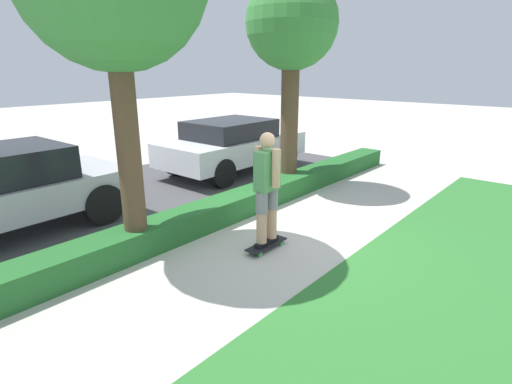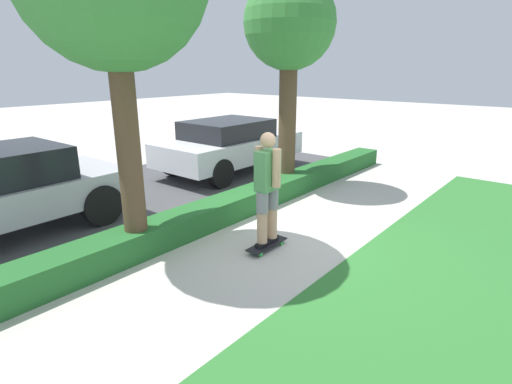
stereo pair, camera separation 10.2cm
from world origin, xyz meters
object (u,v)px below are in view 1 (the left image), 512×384
(skateboard, at_px, (267,245))
(tree_mid, at_px, (292,29))
(parked_car_middle, at_px, (233,144))
(parked_car_front, at_px, (9,188))
(skater_person, at_px, (267,187))

(skateboard, bearing_deg, tree_mid, 30.41)
(skateboard, bearing_deg, parked_car_middle, 49.80)
(tree_mid, bearing_deg, parked_car_front, 157.12)
(skater_person, relative_size, tree_mid, 0.38)
(tree_mid, xyz_separation_m, parked_car_front, (-5.23, 2.21, -2.80))
(parked_car_front, bearing_deg, skateboard, -60.29)
(skateboard, height_order, parked_car_middle, parked_car_middle)
(parked_car_middle, bearing_deg, tree_mid, -100.92)
(skater_person, bearing_deg, parked_car_middle, 49.80)
(tree_mid, distance_m, parked_car_front, 6.33)
(parked_car_front, bearing_deg, tree_mid, -24.12)
(parked_car_front, relative_size, parked_car_middle, 0.92)
(tree_mid, bearing_deg, skater_person, -149.59)
(tree_mid, height_order, parked_car_front, tree_mid)
(skateboard, relative_size, parked_car_middle, 0.19)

